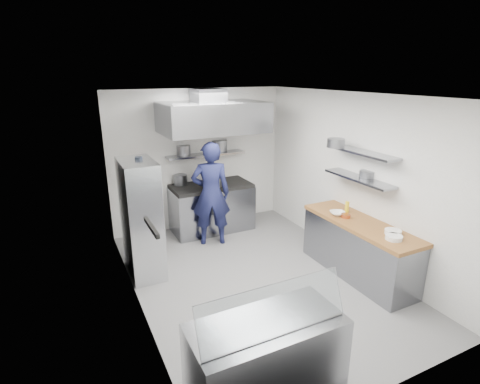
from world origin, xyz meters
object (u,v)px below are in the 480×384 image
chef (211,194)px  display_case (266,360)px  wire_rack (141,219)px  gas_range (212,208)px

chef → display_case: (-0.86, -3.51, -0.54)m
display_case → wire_rack: bearing=100.2°
chef → wire_rack: (-1.39, -0.55, -0.04)m
wire_rack → display_case: 3.05m
gas_range → display_case: 4.25m
chef → display_case: bearing=94.1°
wire_rack → display_case: bearing=-79.8°
gas_range → display_case: bearing=-105.0°
chef → wire_rack: chef is taller
wire_rack → chef: bearing=21.8°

